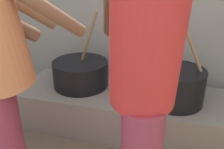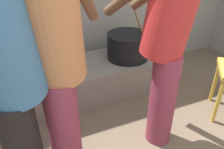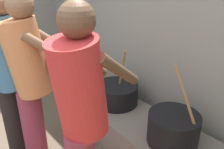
# 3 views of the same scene
# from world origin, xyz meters

# --- Properties ---
(hearth_ledge) EXTENTS (1.82, 0.60, 0.34)m
(hearth_ledge) POSITION_xyz_m (0.16, 1.68, 0.17)
(hearth_ledge) COLOR slate
(hearth_ledge) RESTS_ON ground_plane
(cooking_pot_main) EXTENTS (0.48, 0.48, 0.68)m
(cooking_pot_main) POSITION_xyz_m (-0.24, 1.73, 0.45)
(cooking_pot_main) COLOR black
(cooking_pot_main) RESTS_ON hearth_ledge
(cooking_pot_secondary) EXTENTS (0.44, 0.44, 0.72)m
(cooking_pot_secondary) POSITION_xyz_m (0.57, 1.66, 0.48)
(cooking_pot_secondary) COLOR black
(cooking_pot_secondary) RESTS_ON hearth_ledge
(cook_in_red_shirt) EXTENTS (0.50, 0.72, 1.57)m
(cook_in_red_shirt) POSITION_xyz_m (0.43, 0.85, 0.90)
(cook_in_red_shirt) COLOR #8C3347
(cook_in_red_shirt) RESTS_ON ground_plane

